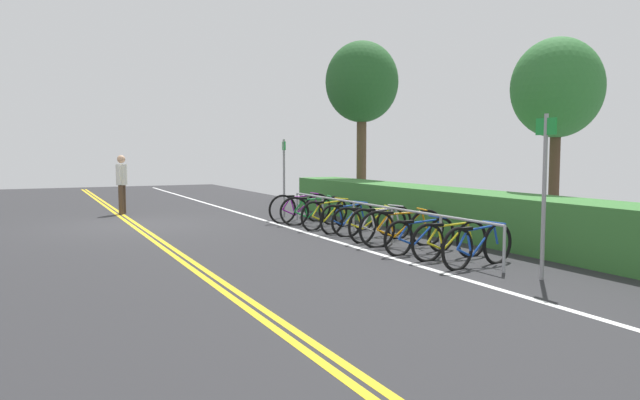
# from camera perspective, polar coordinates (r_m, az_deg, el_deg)

# --- Properties ---
(ground_plane) EXTENTS (34.85, 13.71, 0.05)m
(ground_plane) POSITION_cam_1_polar(r_m,az_deg,el_deg) (15.78, -17.13, -2.39)
(ground_plane) COLOR #2B2B2D
(centre_line_yellow_inner) EXTENTS (31.36, 0.10, 0.00)m
(centre_line_yellow_inner) POSITION_cam_1_polar(r_m,az_deg,el_deg) (15.76, -17.42, -2.31)
(centre_line_yellow_inner) COLOR gold
(centre_line_yellow_inner) RESTS_ON ground_plane
(centre_line_yellow_outer) EXTENTS (31.36, 0.10, 0.00)m
(centre_line_yellow_outer) POSITION_cam_1_polar(r_m,az_deg,el_deg) (15.79, -16.84, -2.28)
(centre_line_yellow_outer) COLOR gold
(centre_line_yellow_outer) RESTS_ON ground_plane
(bike_lane_stripe_white) EXTENTS (31.36, 0.12, 0.00)m
(bike_lane_stripe_white) POSITION_cam_1_polar(r_m,az_deg,el_deg) (16.59, -5.80, -1.78)
(bike_lane_stripe_white) COLOR white
(bike_lane_stripe_white) RESTS_ON ground_plane
(bike_rack) EXTENTS (7.92, 0.05, 0.74)m
(bike_rack) POSITION_cam_1_polar(r_m,az_deg,el_deg) (12.71, 4.94, -1.15)
(bike_rack) COLOR #9EA0A5
(bike_rack) RESTS_ON ground_plane
(bicycle_0) EXTENTS (0.46, 1.79, 0.79)m
(bicycle_0) POSITION_cam_1_polar(r_m,az_deg,el_deg) (15.65, -1.88, -0.78)
(bicycle_0) COLOR black
(bicycle_0) RESTS_ON ground_plane
(bicycle_1) EXTENTS (0.56, 1.70, 0.77)m
(bicycle_1) POSITION_cam_1_polar(r_m,az_deg,el_deg) (15.08, -0.60, -1.03)
(bicycle_1) COLOR black
(bicycle_1) RESTS_ON ground_plane
(bicycle_2) EXTENTS (0.62, 1.72, 0.74)m
(bicycle_2) POSITION_cam_1_polar(r_m,az_deg,el_deg) (14.40, 0.84, -1.35)
(bicycle_2) COLOR black
(bicycle_2) RESTS_ON ground_plane
(bicycle_3) EXTENTS (0.57, 1.65, 0.72)m
(bicycle_3) POSITION_cam_1_polar(r_m,az_deg,el_deg) (13.76, 2.65, -1.69)
(bicycle_3) COLOR black
(bicycle_3) RESTS_ON ground_plane
(bicycle_4) EXTENTS (0.64, 1.60, 0.70)m
(bicycle_4) POSITION_cam_1_polar(r_m,az_deg,el_deg) (13.11, 4.65, -2.06)
(bicycle_4) COLOR black
(bicycle_4) RESTS_ON ground_plane
(bicycle_5) EXTENTS (0.48, 1.73, 0.75)m
(bicycle_5) POSITION_cam_1_polar(r_m,az_deg,el_deg) (12.50, 5.80, -2.27)
(bicycle_5) COLOR black
(bicycle_5) RESTS_ON ground_plane
(bicycle_6) EXTENTS (0.51, 1.75, 0.76)m
(bicycle_6) POSITION_cam_1_polar(r_m,az_deg,el_deg) (11.81, 7.77, -2.67)
(bicycle_6) COLOR black
(bicycle_6) RESTS_ON ground_plane
(bicycle_7) EXTENTS (0.46, 1.67, 0.68)m
(bicycle_7) POSITION_cam_1_polar(r_m,az_deg,el_deg) (11.08, 9.49, -3.37)
(bicycle_7) COLOR black
(bicycle_7) RESTS_ON ground_plane
(bicycle_8) EXTENTS (0.46, 1.63, 0.70)m
(bicycle_8) POSITION_cam_1_polar(r_m,az_deg,el_deg) (10.59, 12.21, -3.75)
(bicycle_8) COLOR black
(bicycle_8) RESTS_ON ground_plane
(bicycle_9) EXTENTS (0.46, 1.66, 0.73)m
(bicycle_9) POSITION_cam_1_polar(r_m,az_deg,el_deg) (10.01, 14.74, -4.20)
(bicycle_9) COLOR black
(bicycle_9) RESTS_ON ground_plane
(pedestrian) EXTENTS (0.46, 0.32, 1.74)m
(pedestrian) POSITION_cam_1_polar(r_m,az_deg,el_deg) (18.59, -18.29, 1.80)
(pedestrian) COLOR #4C3826
(pedestrian) RESTS_ON ground_plane
(sign_post_near) EXTENTS (0.36, 0.10, 2.18)m
(sign_post_near) POSITION_cam_1_polar(r_m,az_deg,el_deg) (16.90, -3.44, 2.83)
(sign_post_near) COLOR gray
(sign_post_near) RESTS_ON ground_plane
(sign_post_far) EXTENTS (0.36, 0.06, 2.38)m
(sign_post_far) POSITION_cam_1_polar(r_m,az_deg,el_deg) (9.15, 20.51, 1.68)
(sign_post_far) COLOR gray
(sign_post_far) RESTS_ON ground_plane
(hedge_backdrop) EXTENTS (16.87, 1.29, 1.00)m
(hedge_backdrop) POSITION_cam_1_polar(r_m,az_deg,el_deg) (12.73, 16.35, -1.64)
(hedge_backdrop) COLOR #387533
(hedge_backdrop) RESTS_ON ground_plane
(tree_near_left) EXTENTS (2.29, 2.29, 5.30)m
(tree_near_left) POSITION_cam_1_polar(r_m,az_deg,el_deg) (19.29, 3.99, 10.97)
(tree_near_left) COLOR brown
(tree_near_left) RESTS_ON ground_plane
(tree_mid) EXTENTS (2.01, 2.01, 4.37)m
(tree_mid) POSITION_cam_1_polar(r_m,az_deg,el_deg) (14.58, 21.54, 9.77)
(tree_mid) COLOR #473323
(tree_mid) RESTS_ON ground_plane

